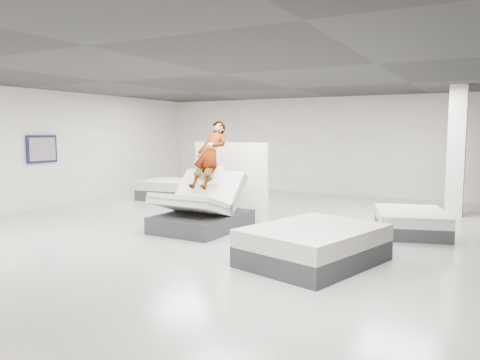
{
  "coord_description": "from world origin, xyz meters",
  "views": [
    {
      "loc": [
        4.74,
        -8.09,
        2.09
      ],
      "look_at": [
        -0.15,
        1.02,
        1.0
      ],
      "focal_mm": 35.0,
      "sensor_mm": 36.0,
      "label": 1
    }
  ],
  "objects_px": {
    "remote": "(210,180)",
    "flat_bed_right_near": "(314,245)",
    "divider_panel": "(230,181)",
    "flat_bed_right_far": "(411,222)",
    "flat_bed_left_far": "(178,189)",
    "wall_poster": "(42,149)",
    "hero_bed": "(201,211)",
    "person": "(210,169)",
    "column": "(456,151)"
  },
  "relations": [
    {
      "from": "hero_bed",
      "to": "wall_poster",
      "type": "bearing_deg",
      "value": 175.89
    },
    {
      "from": "person",
      "to": "flat_bed_right_near",
      "type": "distance_m",
      "value": 3.49
    },
    {
      "from": "flat_bed_left_far",
      "to": "person",
      "type": "bearing_deg",
      "value": -45.28
    },
    {
      "from": "hero_bed",
      "to": "person",
      "type": "distance_m",
      "value": 0.93
    },
    {
      "from": "wall_poster",
      "to": "divider_panel",
      "type": "bearing_deg",
      "value": 10.51
    },
    {
      "from": "flat_bed_right_near",
      "to": "wall_poster",
      "type": "xyz_separation_m",
      "value": [
        -8.29,
        1.67,
        1.31
      ]
    },
    {
      "from": "hero_bed",
      "to": "flat_bed_right_near",
      "type": "relative_size",
      "value": 0.81
    },
    {
      "from": "remote",
      "to": "wall_poster",
      "type": "distance_m",
      "value": 5.61
    },
    {
      "from": "flat_bed_left_far",
      "to": "flat_bed_right_near",
      "type": "bearing_deg",
      "value": -38.27
    },
    {
      "from": "hero_bed",
      "to": "column",
      "type": "xyz_separation_m",
      "value": [
        4.59,
        4.38,
        1.2
      ]
    },
    {
      "from": "hero_bed",
      "to": "wall_poster",
      "type": "distance_m",
      "value": 5.49
    },
    {
      "from": "flat_bed_right_far",
      "to": "flat_bed_right_near",
      "type": "bearing_deg",
      "value": -108.84
    },
    {
      "from": "flat_bed_right_near",
      "to": "column",
      "type": "bearing_deg",
      "value": 73.82
    },
    {
      "from": "divider_panel",
      "to": "wall_poster",
      "type": "relative_size",
      "value": 2.11
    },
    {
      "from": "flat_bed_right_near",
      "to": "flat_bed_right_far",
      "type": "bearing_deg",
      "value": 71.16
    },
    {
      "from": "divider_panel",
      "to": "flat_bed_left_far",
      "type": "distance_m",
      "value": 3.77
    },
    {
      "from": "wall_poster",
      "to": "hero_bed",
      "type": "bearing_deg",
      "value": -4.11
    },
    {
      "from": "remote",
      "to": "flat_bed_right_near",
      "type": "distance_m",
      "value": 3.1
    },
    {
      "from": "remote",
      "to": "flat_bed_left_far",
      "type": "relative_size",
      "value": 0.06
    },
    {
      "from": "remote",
      "to": "hero_bed",
      "type": "bearing_deg",
      "value": 175.48
    },
    {
      "from": "remote",
      "to": "column",
      "type": "bearing_deg",
      "value": 46.6
    },
    {
      "from": "flat_bed_right_far",
      "to": "wall_poster",
      "type": "relative_size",
      "value": 2.13
    },
    {
      "from": "person",
      "to": "column",
      "type": "height_order",
      "value": "column"
    },
    {
      "from": "person",
      "to": "remote",
      "type": "height_order",
      "value": "person"
    },
    {
      "from": "person",
      "to": "wall_poster",
      "type": "xyz_separation_m",
      "value": [
        -5.36,
        0.05,
        0.33
      ]
    },
    {
      "from": "column",
      "to": "wall_poster",
      "type": "relative_size",
      "value": 3.37
    },
    {
      "from": "flat_bed_right_far",
      "to": "column",
      "type": "bearing_deg",
      "value": 76.89
    },
    {
      "from": "remote",
      "to": "flat_bed_right_near",
      "type": "height_order",
      "value": "remote"
    },
    {
      "from": "flat_bed_right_near",
      "to": "wall_poster",
      "type": "relative_size",
      "value": 2.63
    },
    {
      "from": "remote",
      "to": "flat_bed_right_far",
      "type": "bearing_deg",
      "value": 26.17
    },
    {
      "from": "person",
      "to": "column",
      "type": "bearing_deg",
      "value": 42.84
    },
    {
      "from": "person",
      "to": "flat_bed_left_far",
      "type": "distance_m",
      "value": 4.55
    },
    {
      "from": "flat_bed_left_far",
      "to": "wall_poster",
      "type": "bearing_deg",
      "value": -125.73
    },
    {
      "from": "remote",
      "to": "flat_bed_left_far",
      "type": "xyz_separation_m",
      "value": [
        -3.34,
        3.51,
        -0.79
      ]
    },
    {
      "from": "person",
      "to": "flat_bed_right_far",
      "type": "height_order",
      "value": "person"
    },
    {
      "from": "flat_bed_left_far",
      "to": "divider_panel",
      "type": "bearing_deg",
      "value": -34.83
    },
    {
      "from": "remote",
      "to": "flat_bed_right_far",
      "type": "relative_size",
      "value": 0.07
    },
    {
      "from": "wall_poster",
      "to": "flat_bed_right_far",
      "type": "bearing_deg",
      "value": 8.1
    },
    {
      "from": "hero_bed",
      "to": "flat_bed_right_far",
      "type": "relative_size",
      "value": 1.0
    },
    {
      "from": "remote",
      "to": "flat_bed_right_far",
      "type": "xyz_separation_m",
      "value": [
        3.74,
        1.73,
        -0.84
      ]
    },
    {
      "from": "divider_panel",
      "to": "flat_bed_right_far",
      "type": "bearing_deg",
      "value": 8.17
    },
    {
      "from": "column",
      "to": "remote",
      "type": "bearing_deg",
      "value": -134.73
    },
    {
      "from": "hero_bed",
      "to": "wall_poster",
      "type": "xyz_separation_m",
      "value": [
        -5.35,
        0.38,
        1.2
      ]
    },
    {
      "from": "person",
      "to": "flat_bed_right_near",
      "type": "relative_size",
      "value": 0.66
    },
    {
      "from": "hero_bed",
      "to": "divider_panel",
      "type": "height_order",
      "value": "divider_panel"
    },
    {
      "from": "remote",
      "to": "flat_bed_right_far",
      "type": "height_order",
      "value": "remote"
    },
    {
      "from": "remote",
      "to": "divider_panel",
      "type": "relative_size",
      "value": 0.07
    },
    {
      "from": "flat_bed_right_near",
      "to": "column",
      "type": "distance_m",
      "value": 6.05
    },
    {
      "from": "hero_bed",
      "to": "wall_poster",
      "type": "relative_size",
      "value": 2.13
    },
    {
      "from": "flat_bed_left_far",
      "to": "wall_poster",
      "type": "distance_m",
      "value": 4.04
    }
  ]
}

